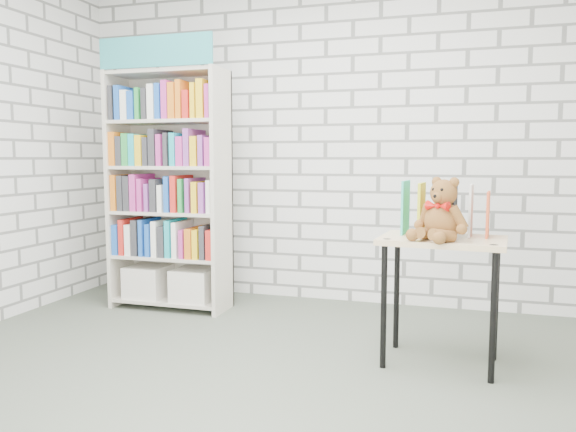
# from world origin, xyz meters

# --- Properties ---
(ground) EXTENTS (4.50, 4.50, 0.00)m
(ground) POSITION_xyz_m (0.00, 0.00, 0.00)
(ground) COLOR #4B5346
(ground) RESTS_ON ground
(room_shell) EXTENTS (4.52, 4.02, 2.81)m
(room_shell) POSITION_xyz_m (0.00, 0.00, 1.78)
(room_shell) COLOR silver
(room_shell) RESTS_ON ground
(bookshelf) EXTENTS (0.98, 0.38, 2.21)m
(bookshelf) POSITION_xyz_m (-1.18, 1.36, 1.01)
(bookshelf) COLOR beige
(bookshelf) RESTS_ON ground
(display_table) EXTENTS (0.77, 0.57, 0.78)m
(display_table) POSITION_xyz_m (1.04, 0.65, 0.67)
(display_table) COLOR tan
(display_table) RESTS_ON ground
(table_books) EXTENTS (0.53, 0.27, 0.30)m
(table_books) POSITION_xyz_m (1.05, 0.77, 0.93)
(table_books) COLOR #2BBDA9
(table_books) RESTS_ON display_table
(teddy_bear) EXTENTS (0.35, 0.34, 0.37)m
(teddy_bear) POSITION_xyz_m (1.03, 0.54, 0.93)
(teddy_bear) COLOR brown
(teddy_bear) RESTS_ON display_table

